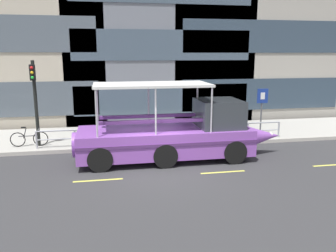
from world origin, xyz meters
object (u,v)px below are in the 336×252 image
Objects in this scene: traffic_light_pole at (35,95)px; leaned_bicycle at (29,139)px; pedestrian_near_bow at (226,116)px; parking_sign at (262,104)px; duck_tour_boat at (177,134)px.

traffic_light_pole is 2.33× the size of leaned_bicycle.
pedestrian_near_bow is (10.19, 0.96, 0.55)m from leaned_bicycle.
traffic_light_pole is 9.94m from pedestrian_near_bow.
parking_sign is 2.06m from pedestrian_near_bow.
pedestrian_near_bow reaches higher than leaned_bicycle.
parking_sign is at bearing -30.76° from pedestrian_near_bow.
leaned_bicycle is at bearing 179.96° from parking_sign.
duck_tour_boat is 5.00m from pedestrian_near_bow.
leaned_bicycle is (-0.42, 0.02, -2.09)m from traffic_light_pole.
traffic_light_pole reaches higher than leaned_bicycle.
duck_tour_boat is (6.69, -2.60, 0.53)m from leaned_bicycle.
duck_tour_boat is at bearing -134.54° from pedestrian_near_bow.
pedestrian_near_bow is at bearing 149.24° from parking_sign.
duck_tour_boat is (6.27, -2.58, -1.56)m from traffic_light_pole.
duck_tour_boat is at bearing -22.34° from traffic_light_pole.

